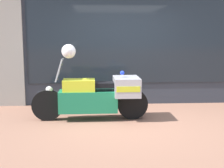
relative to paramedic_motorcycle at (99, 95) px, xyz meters
The scene contains 5 objects.
ground_plane 0.89m from the paramedic_motorcycle, 31.91° to the right, with size 60.00×60.00×0.00m, color #8E604C.
shop_building 2.15m from the paramedic_motorcycle, 82.49° to the left, with size 6.55×0.55×3.84m.
window_display 1.91m from the paramedic_motorcycle, 59.39° to the left, with size 5.24×0.30×2.02m.
paramedic_motorcycle is the anchor object (origin of this frame).
white_helmet 1.08m from the paramedic_motorcycle, behind, with size 0.29×0.29×0.29m, color white.
Camera 1 is at (-0.74, -5.93, 1.74)m, focal length 50.00 mm.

